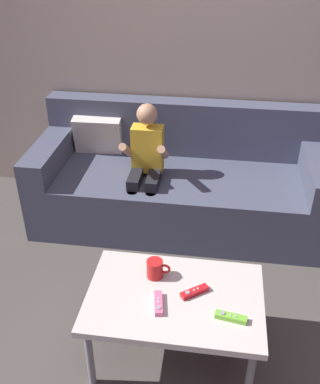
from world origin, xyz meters
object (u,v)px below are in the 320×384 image
(game_remote_pink_center, at_px, (159,303))
(game_remote_red_near_edge, at_px, (194,292))
(person_seated_on_couch, at_px, (146,164))
(coffee_mug, at_px, (155,269))
(coffee_table, at_px, (175,302))
(couch, at_px, (179,183))
(game_remote_lime_far_corner, at_px, (231,317))

(game_remote_pink_center, bearing_deg, game_remote_red_near_edge, 31.67)
(person_seated_on_couch, height_order, coffee_mug, person_seated_on_couch)
(game_remote_red_near_edge, distance_m, coffee_mug, 0.22)
(coffee_table, bearing_deg, couch, 95.18)
(game_remote_red_near_edge, xyz_separation_m, coffee_mug, (-0.20, 0.09, 0.04))
(coffee_mug, bearing_deg, coffee_table, -47.33)
(couch, bearing_deg, game_remote_lime_far_corner, -74.49)
(couch, distance_m, coffee_mug, 1.12)
(coffee_table, xyz_separation_m, coffee_mug, (-0.11, 0.12, 0.09))
(game_remote_lime_far_corner, bearing_deg, couch, 105.51)
(game_remote_red_near_edge, xyz_separation_m, game_remote_lime_far_corner, (0.17, -0.13, 0.00))
(game_remote_red_near_edge, distance_m, game_remote_lime_far_corner, 0.22)
(person_seated_on_couch, xyz_separation_m, game_remote_red_near_edge, (0.41, -1.03, -0.10))
(person_seated_on_couch, height_order, game_remote_red_near_edge, person_seated_on_couch)
(game_remote_red_near_edge, relative_size, game_remote_pink_center, 0.93)
(game_remote_red_near_edge, bearing_deg, coffee_mug, 155.01)
(person_seated_on_couch, relative_size, coffee_mug, 7.66)
(game_remote_red_near_edge, bearing_deg, couch, 99.49)
(game_remote_pink_center, bearing_deg, person_seated_on_couch, 102.53)
(coffee_table, xyz_separation_m, game_remote_lime_far_corner, (0.26, -0.11, 0.05))
(couch, height_order, game_remote_lime_far_corner, couch)
(person_seated_on_couch, xyz_separation_m, game_remote_lime_far_corner, (0.58, -1.16, -0.10))
(person_seated_on_couch, distance_m, game_remote_red_near_edge, 1.11)
(game_remote_pink_center, bearing_deg, game_remote_lime_far_corner, -6.40)
(person_seated_on_couch, height_order, coffee_table, person_seated_on_couch)
(person_seated_on_couch, bearing_deg, game_remote_pink_center, -77.47)
(game_remote_red_near_edge, distance_m, game_remote_pink_center, 0.18)
(game_remote_lime_far_corner, bearing_deg, coffee_mug, 148.56)
(couch, height_order, coffee_table, couch)
(game_remote_lime_far_corner, bearing_deg, person_seated_on_couch, 116.35)
(coffee_table, height_order, coffee_mug, coffee_mug)
(person_seated_on_couch, relative_size, game_remote_lime_far_corner, 6.28)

